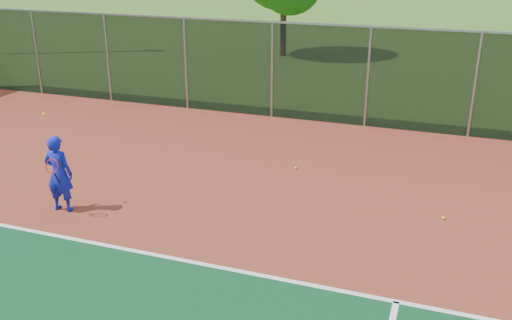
{
  "coord_description": "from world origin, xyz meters",
  "views": [
    {
      "loc": [
        2.44,
        -4.86,
        5.33
      ],
      "look_at": [
        -1.05,
        5.0,
        1.3
      ],
      "focal_mm": 40.0,
      "sensor_mm": 36.0,
      "label": 1
    }
  ],
  "objects": [
    {
      "name": "fence_back",
      "position": [
        0.0,
        12.0,
        1.56
      ],
      "size": [
        30.0,
        0.06,
        3.03
      ],
      "color": "black",
      "rests_on": "court_apron"
    },
    {
      "name": "tennis_player",
      "position": [
        -5.02,
        4.02,
        0.85
      ],
      "size": [
        0.63,
        0.64,
        2.08
      ],
      "color": "#1319B8",
      "rests_on": "court_apron"
    },
    {
      "name": "practice_ball_0",
      "position": [
        -1.02,
        7.87,
        0.06
      ],
      "size": [
        0.07,
        0.07,
        0.07
      ],
      "primitive_type": "sphere",
      "color": "yellow",
      "rests_on": "court_apron"
    },
    {
      "name": "court_apron",
      "position": [
        0.0,
        2.0,
        0.01
      ],
      "size": [
        30.0,
        20.0,
        0.02
      ],
      "primitive_type": "cube",
      "color": "maroon",
      "rests_on": "ground"
    },
    {
      "name": "practice_ball_3",
      "position": [
        2.57,
        6.22,
        0.06
      ],
      "size": [
        0.07,
        0.07,
        0.07
      ],
      "primitive_type": "sphere",
      "color": "yellow",
      "rests_on": "court_apron"
    }
  ]
}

